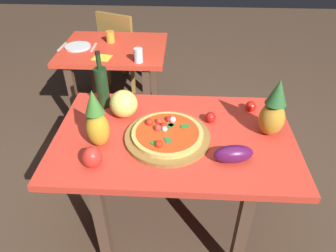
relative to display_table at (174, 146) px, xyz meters
The scene contains 20 objects.
ground_plane 0.64m from the display_table, ahead, with size 10.00×10.00×0.00m, color #4C3828.
display_table is the anchor object (origin of this frame).
background_table 1.33m from the display_table, 115.59° to the left, with size 0.90×0.73×0.72m.
dining_chair 1.91m from the display_table, 109.12° to the left, with size 0.52×0.52×0.85m.
pizza_board 0.11m from the display_table, 131.91° to the right, with size 0.46×0.46×0.03m, color olive.
pizza 0.14m from the display_table, 137.27° to the right, with size 0.39×0.39×0.06m.
wine_bottle 0.57m from the display_table, 148.95° to the left, with size 0.08×0.08×0.36m.
pineapple_left 0.57m from the display_table, ahead, with size 0.14×0.14×0.33m.
pineapple_right 0.47m from the display_table, 165.21° to the right, with size 0.12×0.12×0.33m.
melon 0.39m from the display_table, 150.99° to the left, with size 0.16×0.16×0.16m, color #DEDE61.
bell_pepper 0.49m from the display_table, 146.19° to the right, with size 0.10×0.10×0.11m, color red.
eggplant 0.38m from the display_table, 33.62° to the right, with size 0.20×0.09×0.09m, color #501344.
tomato_at_corner 0.27m from the display_table, 32.63° to the left, with size 0.06×0.06×0.06m, color red.
tomato_beside_pepper 0.54m from the display_table, 29.57° to the left, with size 0.07×0.07×0.07m, color red.
drinking_glass_juice 1.45m from the display_table, 115.34° to the left, with size 0.08×0.08×0.10m, color orange.
drinking_glass_water 0.98m from the display_table, 109.18° to the left, with size 0.07×0.07×0.11m, color silver.
dinner_plate 1.47m from the display_table, 126.93° to the left, with size 0.22×0.22×0.02m, color white.
fork_utensil 1.56m from the display_table, 131.05° to the left, with size 0.02×0.18×0.01m, color silver.
knife_utensil 1.39m from the display_table, 122.31° to the left, with size 0.02×0.18×0.01m, color silver.
napkin_folded 1.16m from the display_table, 122.78° to the left, with size 0.14×0.12×0.01m, color yellow.
Camera 1 is at (0.03, -1.35, 1.79)m, focal length 33.23 mm.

